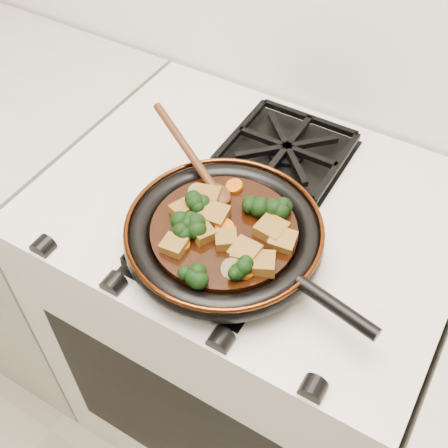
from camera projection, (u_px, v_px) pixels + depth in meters
The scene contains 32 objects.
stove at pixel (245, 327), 1.37m from camera, with size 0.76×0.60×0.90m, color beige.
burner_grate_front at pixel (212, 247), 0.94m from camera, with size 0.23×0.23×0.03m, color black, non-canonical shape.
burner_grate_back at pixel (286, 151), 1.10m from camera, with size 0.23×0.23×0.03m, color black, non-canonical shape.
skillet at pixel (225, 235), 0.92m from camera, with size 0.45×0.33×0.05m.
braising_sauce at pixel (224, 232), 0.91m from camera, with size 0.24×0.24×0.02m, color black.
tofu_cube_0 at pixel (202, 233), 0.89m from camera, with size 0.04×0.03×0.02m, color brown.
tofu_cube_1 at pixel (182, 210), 0.92m from camera, with size 0.03×0.03×0.02m, color brown.
tofu_cube_2 at pixel (245, 253), 0.86m from camera, with size 0.04×0.04×0.02m, color brown.
tofu_cube_3 at pixel (226, 240), 0.88m from camera, with size 0.04×0.03×0.02m, color brown.
tofu_cube_4 at pixel (207, 197), 0.94m from camera, with size 0.04×0.04×0.02m, color brown.
tofu_cube_5 at pixel (282, 241), 0.88m from camera, with size 0.04×0.04×0.02m, color brown.
tofu_cube_6 at pixel (174, 246), 0.87m from camera, with size 0.04×0.03×0.02m, color brown.
tofu_cube_7 at pixel (271, 230), 0.89m from camera, with size 0.04×0.04×0.02m, color brown.
tofu_cube_8 at pixel (244, 253), 0.86m from camera, with size 0.04×0.03×0.02m, color brown.
tofu_cube_9 at pixel (214, 215), 0.91m from camera, with size 0.04×0.05×0.02m, color brown.
tofu_cube_10 at pixel (264, 264), 0.85m from camera, with size 0.04×0.03×0.02m, color brown.
broccoli_floret_0 at pixel (195, 271), 0.84m from camera, with size 0.06×0.06×0.05m, color black, non-canonical shape.
broccoli_floret_1 at pixel (195, 202), 0.93m from camera, with size 0.06×0.06×0.06m, color black, non-canonical shape.
broccoli_floret_2 at pixel (189, 231), 0.89m from camera, with size 0.06×0.06×0.05m, color black, non-canonical shape.
broccoli_floret_3 at pixel (279, 211), 0.92m from camera, with size 0.06×0.06×0.05m, color black, non-canonical shape.
broccoli_floret_4 at pixel (190, 225), 0.90m from camera, with size 0.06×0.06×0.05m, color black, non-canonical shape.
broccoli_floret_5 at pixel (256, 209), 0.92m from camera, with size 0.06×0.06×0.05m, color black, non-canonical shape.
broccoli_floret_6 at pixel (240, 270), 0.84m from camera, with size 0.05×0.05×0.05m, color black, non-canonical shape.
carrot_coin_0 at pixel (270, 211), 0.92m from camera, with size 0.03×0.03×0.01m, color #C45105.
carrot_coin_1 at pixel (180, 244), 0.88m from camera, with size 0.03×0.03×0.01m, color #C45105.
carrot_coin_2 at pixel (224, 227), 0.90m from camera, with size 0.03×0.03×0.01m, color #C45105.
carrot_coin_3 at pixel (244, 271), 0.84m from camera, with size 0.03×0.03×0.01m, color #C45105.
carrot_coin_4 at pixel (234, 186), 0.96m from camera, with size 0.03×0.03×0.01m, color #C45105.
mushroom_slice_0 at pixel (232, 269), 0.84m from camera, with size 0.03×0.03×0.01m, color brown.
mushroom_slice_1 at pixel (197, 193), 0.95m from camera, with size 0.03×0.03×0.01m, color brown.
mushroom_slice_2 at pixel (277, 237), 0.89m from camera, with size 0.04×0.04×0.01m, color brown.
wooden_spoon at pixel (201, 169), 0.97m from camera, with size 0.13×0.08×0.21m.
Camera 1 is at (0.32, 1.05, 1.65)m, focal length 45.00 mm.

